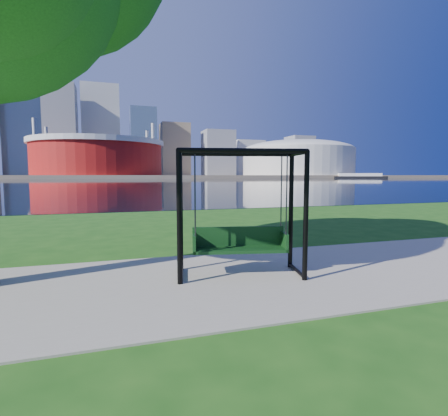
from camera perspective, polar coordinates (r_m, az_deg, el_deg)
name	(u,v)px	position (r m, az deg, el deg)	size (l,w,h in m)	color
ground	(220,272)	(6.84, -0.63, -10.48)	(900.00, 900.00, 0.00)	#1E5114
path	(228,279)	(6.38, 0.72, -11.52)	(120.00, 4.00, 0.03)	#9E937F
river	(119,182)	(108.32, -16.75, 4.14)	(900.00, 180.00, 0.02)	black
far_bank	(115,176)	(312.30, -17.44, 4.94)	(900.00, 228.00, 2.00)	#937F60
stadium	(98,156)	(241.74, -19.82, 7.96)	(83.00, 83.00, 32.00)	maroon
arena	(298,157)	(277.79, 11.95, 8.12)	(84.00, 84.00, 26.56)	beige
skyline	(108,136)	(327.46, -18.39, 11.04)	(392.00, 66.00, 96.50)	gray
swing	(240,216)	(6.41, 2.58, -1.31)	(2.42, 1.43, 2.32)	black
barge	(360,176)	(246.13, 21.28, 4.89)	(33.36, 21.49, 3.27)	black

